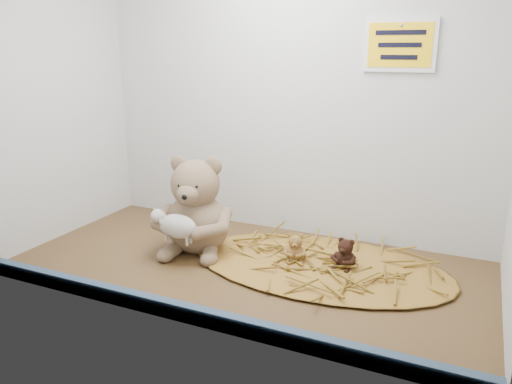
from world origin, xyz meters
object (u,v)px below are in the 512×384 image
at_px(main_teddy, 197,204).
at_px(mini_teddy_brown, 346,252).
at_px(toy_lamb, 178,226).
at_px(mini_teddy_tan, 295,246).

relative_size(main_teddy, mini_teddy_brown, 3.44).
bearing_deg(mini_teddy_brown, toy_lamb, -151.15).
height_order(main_teddy, toy_lamb, main_teddy).
xyz_separation_m(mini_teddy_tan, mini_teddy_brown, (0.13, 0.01, 0.00)).
distance_m(toy_lamb, mini_teddy_tan, 0.31).
height_order(toy_lamb, mini_teddy_brown, toy_lamb).
xyz_separation_m(toy_lamb, mini_teddy_tan, (0.28, 0.12, -0.05)).
distance_m(main_teddy, toy_lamb, 0.10).
bearing_deg(mini_teddy_tan, main_teddy, 170.33).
distance_m(mini_teddy_tan, mini_teddy_brown, 0.13).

